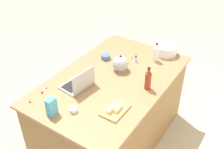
{
  "coord_description": "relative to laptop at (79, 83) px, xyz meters",
  "views": [
    {
      "loc": [
        1.91,
        1.27,
        2.54
      ],
      "look_at": [
        0.0,
        0.0,
        0.95
      ],
      "focal_mm": 42.77,
      "sensor_mm": 36.0,
      "label": 1
    }
  ],
  "objects": [
    {
      "name": "ground_plane",
      "position": [
        -0.31,
        0.19,
        -0.95
      ],
      "size": [
        12.0,
        12.0,
        0.0
      ],
      "primitive_type": "plane",
      "color": "#B7A88E"
    },
    {
      "name": "island_counter",
      "position": [
        -0.31,
        0.19,
        -0.5
      ],
      "size": [
        1.77,
        1.1,
        0.9
      ],
      "color": "olive",
      "rests_on": "ground"
    },
    {
      "name": "laptop",
      "position": [
        0.0,
        0.0,
        0.0
      ],
      "size": [
        0.33,
        0.26,
        0.22
      ],
      "color": "#B7B7BC",
      "rests_on": "island_counter"
    },
    {
      "name": "mixing_bowl_large",
      "position": [
        -1.1,
        0.45,
        0.02
      ],
      "size": [
        0.28,
        0.28,
        0.12
      ],
      "color": "white",
      "rests_on": "island_counter"
    },
    {
      "name": "bottle_vinegar",
      "position": [
        -0.89,
        0.42,
        0.05
      ],
      "size": [
        0.07,
        0.07,
        0.23
      ],
      "color": "white",
      "rests_on": "island_counter"
    },
    {
      "name": "bottle_soy",
      "position": [
        -0.36,
        0.58,
        0.05
      ],
      "size": [
        0.06,
        0.06,
        0.25
      ],
      "color": "maroon",
      "rests_on": "island_counter"
    },
    {
      "name": "kettle",
      "position": [
        -0.49,
        0.18,
        0.03
      ],
      "size": [
        0.21,
        0.18,
        0.2
      ],
      "color": "#ADADB2",
      "rests_on": "island_counter"
    },
    {
      "name": "cutting_board",
      "position": [
        0.1,
        0.5,
        -0.04
      ],
      "size": [
        0.27,
        0.18,
        0.02
      ],
      "primitive_type": "cube",
      "color": "tan",
      "rests_on": "island_counter"
    },
    {
      "name": "butter_stick_left",
      "position": [
        0.13,
        0.47,
        -0.01
      ],
      "size": [
        0.11,
        0.04,
        0.04
      ],
      "primitive_type": "cube",
      "rotation": [
        0.0,
        0.0,
        0.03
      ],
      "color": "#F4E58C",
      "rests_on": "cutting_board"
    },
    {
      "name": "butter_stick_right",
      "position": [
        0.08,
        0.52,
        -0.01
      ],
      "size": [
        0.11,
        0.05,
        0.04
      ],
      "primitive_type": "cube",
      "rotation": [
        0.0,
        0.0,
        0.11
      ],
      "color": "#F4E58C",
      "rests_on": "cutting_board"
    },
    {
      "name": "ramekin_small",
      "position": [
        -0.6,
        -0.09,
        -0.02
      ],
      "size": [
        0.11,
        0.11,
        0.05
      ],
      "primitive_type": "cylinder",
      "color": "slate",
      "rests_on": "island_counter"
    },
    {
      "name": "ramekin_medium",
      "position": [
        0.34,
        -0.06,
        -0.03
      ],
      "size": [
        0.08,
        0.08,
        0.04
      ],
      "primitive_type": "cylinder",
      "color": "white",
      "rests_on": "island_counter"
    },
    {
      "name": "ramekin_wide",
      "position": [
        0.31,
        0.19,
        -0.03
      ],
      "size": [
        0.08,
        0.08,
        0.04
      ],
      "primitive_type": "cylinder",
      "color": "white",
      "rests_on": "island_counter"
    },
    {
      "name": "kitchen_timer",
      "position": [
        -0.74,
        0.24,
        -0.01
      ],
      "size": [
        0.07,
        0.07,
        0.08
      ],
      "color": "#B2B2B7",
      "rests_on": "island_counter"
    },
    {
      "name": "candy_bag",
      "position": [
        0.44,
        0.05,
        0.04
      ],
      "size": [
        0.09,
        0.06,
        0.17
      ],
      "primitive_type": "cube",
      "color": "#4CA5CC",
      "rests_on": "island_counter"
    },
    {
      "name": "candy_0",
      "position": [
        0.44,
        -0.24,
        -0.04
      ],
      "size": [
        0.02,
        0.02,
        0.02
      ],
      "primitive_type": "sphere",
      "color": "#CC3399",
      "rests_on": "island_counter"
    },
    {
      "name": "candy_1",
      "position": [
        0.28,
        -0.24,
        -0.04
      ],
      "size": [
        0.02,
        0.02,
        0.02
      ],
      "primitive_type": "sphere",
      "color": "red",
      "rests_on": "island_counter"
    },
    {
      "name": "candy_2",
      "position": [
        0.2,
        -0.26,
        -0.04
      ],
      "size": [
        0.01,
        0.01,
        0.01
      ],
      "primitive_type": "sphere",
      "color": "#CC3399",
      "rests_on": "island_counter"
    },
    {
      "name": "candy_3",
      "position": [
        -0.78,
        0.17,
        -0.04
      ],
      "size": [
        0.02,
        0.02,
        0.02
      ],
      "primitive_type": "sphere",
      "color": "orange",
      "rests_on": "island_counter"
    }
  ]
}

